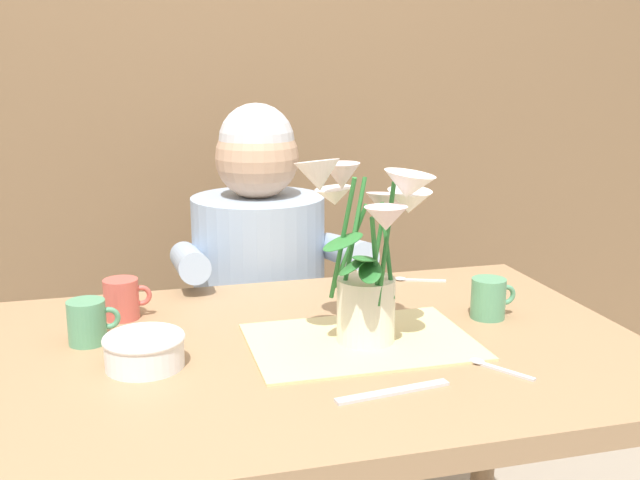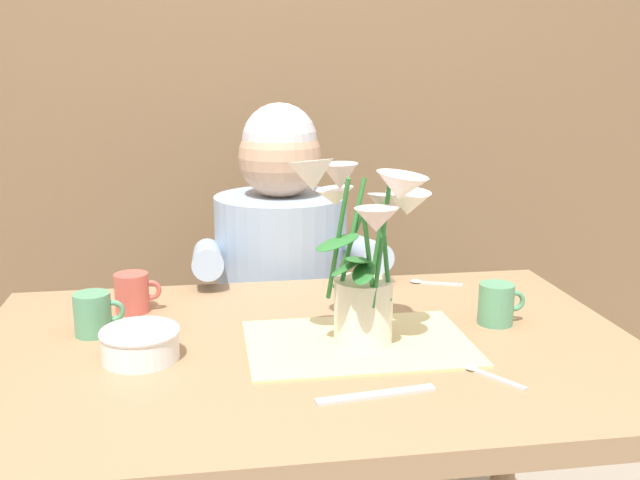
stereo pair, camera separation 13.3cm
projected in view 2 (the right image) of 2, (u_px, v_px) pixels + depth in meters
name	position (u px, v px, depth m)	size (l,w,h in m)	color
wood_panel_backdrop	(258.00, 56.00, 2.21)	(4.00, 0.10, 2.50)	brown
dining_table	(309.00, 394.00, 1.35)	(1.20, 0.80, 0.74)	#9E7A56
seated_person	(282.00, 321.00, 1.96)	(0.45, 0.47, 1.14)	#4C4C56
striped_placemat	(358.00, 343.00, 1.32)	(0.40, 0.28, 0.01)	beige
flower_vase	(365.00, 248.00, 1.27)	(0.27, 0.27, 0.34)	silver
ceramic_bowl	(140.00, 343.00, 1.25)	(0.14, 0.14, 0.06)	white
dinner_knife	(376.00, 395.00, 1.12)	(0.19, 0.02, 0.01)	silver
ceramic_mug	(497.00, 304.00, 1.42)	(0.09, 0.07, 0.08)	#569970
tea_cup	(94.00, 314.00, 1.36)	(0.09, 0.07, 0.08)	#569970
coffee_cup	(133.00, 293.00, 1.49)	(0.09, 0.07, 0.08)	#CC564C
spoon_0	(428.00, 282.00, 1.69)	(0.12, 0.06, 0.01)	silver
spoon_1	(484.00, 373.00, 1.20)	(0.08, 0.11, 0.01)	silver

